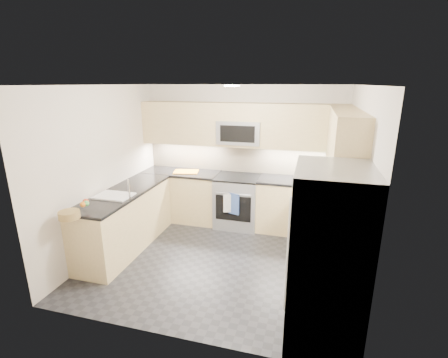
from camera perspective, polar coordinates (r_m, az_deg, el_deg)
floor at (r=4.98m, az=-1.09°, el=-13.93°), size 3.60×3.20×0.00m
ceiling at (r=4.29m, az=-1.28°, el=16.21°), size 3.60×3.20×0.02m
wall_back at (r=5.98m, az=3.17°, el=4.21°), size 3.60×0.02×2.50m
wall_front at (r=3.07m, az=-9.73°, el=-8.23°), size 3.60×0.02×2.50m
wall_left at (r=5.26m, az=-20.35°, el=1.47°), size 0.02×3.20×2.50m
wall_right at (r=4.35m, az=22.24°, el=-1.78°), size 0.02×3.20×2.50m
base_cab_back_left at (r=6.24m, az=-7.38°, el=-3.02°), size 1.42×0.60×0.90m
base_cab_back_right at (r=5.80m, az=13.02°, el=-4.87°), size 1.42×0.60×0.90m
base_cab_right at (r=4.75m, az=17.35°, el=-10.17°), size 0.60×1.70×0.90m
base_cab_peninsula at (r=5.35m, az=-16.85°, el=-7.03°), size 0.60×2.00×0.90m
countertop_back_left at (r=6.10m, az=-7.54°, el=1.15°), size 1.42×0.63×0.04m
countertop_back_right at (r=5.65m, az=13.32°, el=-0.42°), size 1.42×0.63×0.04m
countertop_right at (r=4.57m, az=17.85°, el=-4.87°), size 0.63×1.70×0.04m
countertop_peninsula at (r=5.19m, az=-17.28°, el=-2.25°), size 0.63×2.00×0.04m
upper_cab_back at (r=5.72m, az=2.88°, el=9.49°), size 3.60×0.35×0.75m
upper_cab_right at (r=4.46m, az=20.42°, el=6.49°), size 0.35×1.95×0.75m
backsplash_back at (r=5.99m, az=3.15°, el=3.69°), size 3.60×0.01×0.51m
backsplash_right at (r=4.79m, az=21.54°, el=-0.77°), size 0.01×2.30×0.51m
gas_range at (r=5.90m, az=2.37°, el=-4.01°), size 0.76×0.65×0.91m
range_cooktop at (r=5.76m, az=2.43°, el=0.29°), size 0.76×0.65×0.03m
oven_door_glass at (r=5.60m, az=1.61°, el=-5.20°), size 0.62×0.02×0.45m
oven_handle at (r=5.49m, az=1.58°, el=-2.65°), size 0.60×0.02×0.02m
microwave at (r=5.71m, az=2.81°, el=8.21°), size 0.76×0.40×0.40m
microwave_door at (r=5.51m, az=2.34°, el=7.92°), size 0.60×0.01×0.28m
refrigerator at (r=3.39m, az=17.69°, el=-12.97°), size 0.70×0.90×1.80m
fridge_handle_left at (r=3.20m, az=11.08°, el=-13.25°), size 0.02×0.02×1.20m
fridge_handle_right at (r=3.52m, az=11.56°, el=-10.40°), size 0.02×0.02×1.20m
sink_basin at (r=5.00m, az=-18.75°, el=-3.56°), size 0.52×0.38×0.16m
faucet at (r=4.80m, az=-16.38°, el=-1.66°), size 0.03×0.03×0.28m
utensil_bowl at (r=5.48m, az=15.26°, el=0.13°), size 0.36×0.36×0.18m
cutting_board at (r=6.04m, az=-6.69°, el=1.29°), size 0.51×0.41×0.01m
fruit_basket at (r=4.39m, az=-25.57°, el=-5.69°), size 0.32×0.32×0.09m
fruit_apple at (r=4.55m, az=-23.13°, el=-3.69°), size 0.08×0.08×0.08m
fruit_pear at (r=4.48m, az=-23.08°, el=-3.98°), size 0.07×0.07×0.07m
dish_towel_check at (r=5.55m, az=0.76°, el=-4.31°), size 0.17×0.06×0.32m
dish_towel_blue at (r=5.53m, az=1.74°, el=-4.40°), size 0.20×0.07×0.37m
fruit_orange at (r=4.47m, az=-23.55°, el=-4.11°), size 0.07×0.07×0.07m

